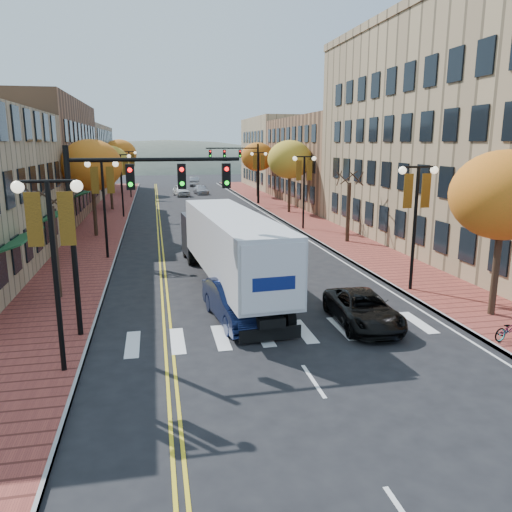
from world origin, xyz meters
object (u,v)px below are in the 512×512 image
black_suv (363,309)px  semi_truck (227,244)px  navy_sedan (237,302)px  bicycle (510,329)px

black_suv → semi_truck: bearing=129.4°
semi_truck → navy_sedan: bearing=-97.6°
navy_sedan → black_suv: (4.83, -1.42, -0.17)m
semi_truck → bicycle: 12.80m
black_suv → bicycle: 5.25m
semi_truck → black_suv: bearing=-57.7°
semi_truck → bicycle: bearing=-49.2°
semi_truck → black_suv: (4.54, -6.15, -1.62)m
navy_sedan → bicycle: bearing=-32.0°
black_suv → navy_sedan: bearing=166.6°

